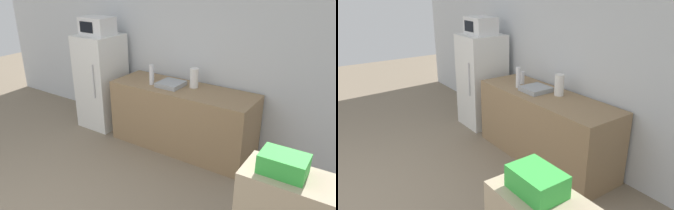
{
  "view_description": "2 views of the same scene",
  "coord_description": "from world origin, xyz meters",
  "views": [
    {
      "loc": [
        2.32,
        -0.89,
        2.36
      ],
      "look_at": [
        0.56,
        1.77,
        1.04
      ],
      "focal_mm": 35.0,
      "sensor_mm": 36.0,
      "label": 1
    },
    {
      "loc": [
        3.05,
        0.03,
        2.19
      ],
      "look_at": [
        0.27,
        2.0,
        0.92
      ],
      "focal_mm": 35.0,
      "sensor_mm": 36.0,
      "label": 2
    }
  ],
  "objects": [
    {
      "name": "wall_back",
      "position": [
        0.0,
        3.08,
        1.3
      ],
      "size": [
        8.0,
        0.06,
        2.6
      ],
      "primitive_type": "cube",
      "color": "silver",
      "rests_on": "ground_plane"
    },
    {
      "name": "counter",
      "position": [
        0.19,
        2.67,
        0.45
      ],
      "size": [
        2.02,
        0.68,
        0.89
      ],
      "primitive_type": "cube",
      "color": "#937551",
      "rests_on": "ground_plane"
    },
    {
      "name": "refrigerator",
      "position": [
        -1.28,
        2.64,
        0.73
      ],
      "size": [
        0.6,
        0.65,
        1.46
      ],
      "color": "white",
      "rests_on": "ground_plane"
    },
    {
      "name": "basket",
      "position": [
        1.94,
        1.01,
        1.21
      ],
      "size": [
        0.3,
        0.21,
        0.13
      ],
      "primitive_type": "cube",
      "color": "green",
      "rests_on": "shelf_cabinet"
    },
    {
      "name": "sink_basin",
      "position": [
        0.02,
        2.65,
        0.92
      ],
      "size": [
        0.32,
        0.33,
        0.06
      ],
      "primitive_type": "cube",
      "color": "#9EA3A8",
      "rests_on": "counter"
    },
    {
      "name": "microwave",
      "position": [
        -1.28,
        2.64,
        1.59
      ],
      "size": [
        0.46,
        0.36,
        0.26
      ],
      "color": "white",
      "rests_on": "refrigerator"
    },
    {
      "name": "bottle_short",
      "position": [
        -0.35,
        2.72,
        0.98
      ],
      "size": [
        0.06,
        0.06,
        0.17
      ],
      "primitive_type": "cylinder",
      "color": "silver",
      "rests_on": "counter"
    },
    {
      "name": "paper_towel_roll",
      "position": [
        0.3,
        2.78,
        1.03
      ],
      "size": [
        0.12,
        0.12,
        0.26
      ],
      "primitive_type": "cylinder",
      "color": "white",
      "rests_on": "counter"
    },
    {
      "name": "bottle_tall",
      "position": [
        -0.25,
        2.57,
        1.03
      ],
      "size": [
        0.06,
        0.06,
        0.28
      ],
      "primitive_type": "cylinder",
      "color": "silver",
      "rests_on": "counter"
    }
  ]
}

